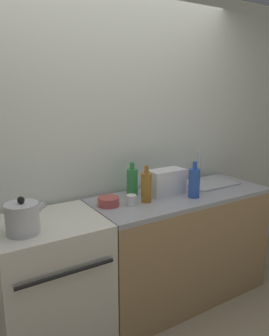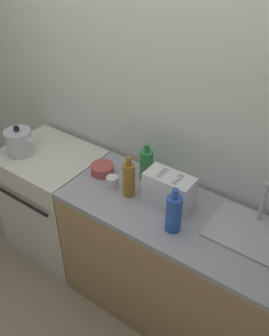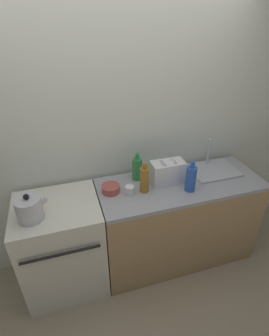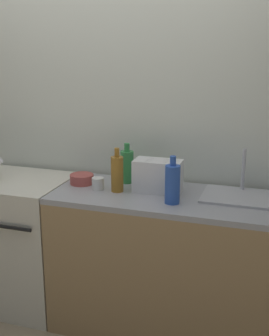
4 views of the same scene
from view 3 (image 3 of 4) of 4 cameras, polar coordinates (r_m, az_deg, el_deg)
ground_plane at (r=2.77m, az=-0.06°, el=-25.05°), size 12.00×12.00×0.00m
wall_back at (r=2.40m, az=-4.78°, el=6.41°), size 8.00×0.05×2.60m
stove at (r=2.55m, az=-15.32°, el=-15.98°), size 0.70×0.64×0.94m
counter_block at (r=2.74m, az=9.18°, el=-11.29°), size 1.53×0.61×0.94m
kettle at (r=2.12m, az=-21.88°, el=-8.22°), size 0.25×0.20×0.23m
toaster at (r=2.39m, az=7.19°, el=-0.89°), size 0.30×0.16×0.21m
sink_tray at (r=2.70m, az=16.75°, el=-0.23°), size 0.46×0.35×0.28m
bottle_blue at (r=2.30m, az=12.15°, el=-2.25°), size 0.09×0.09×0.29m
bottle_green at (r=2.40m, az=0.56°, el=-0.12°), size 0.09×0.09×0.27m
bottle_amber at (r=2.24m, az=2.18°, el=-2.54°), size 0.08×0.08×0.28m
cup_white at (r=2.25m, az=-1.07°, el=-4.82°), size 0.08×0.08×0.08m
bowl at (r=2.29m, az=-5.21°, el=-4.49°), size 0.16×0.16×0.06m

